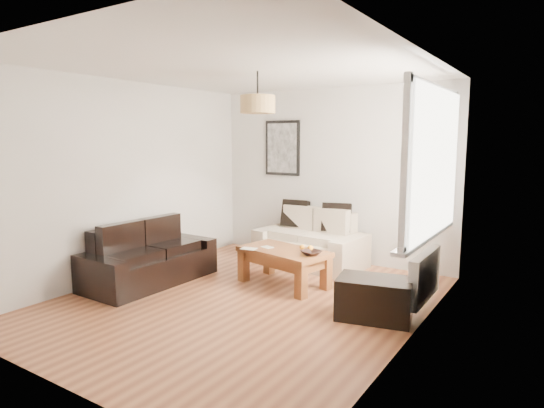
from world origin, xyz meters
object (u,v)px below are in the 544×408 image
Objects in this scene: loveseat_cream at (310,239)px; coffee_table at (284,267)px; ottoman at (374,298)px; sofa_leather at (150,255)px.

coffee_table is (0.18, -1.04, -0.16)m from loveseat_cream.
ottoman is at bearing -38.69° from loveseat_cream.
sofa_leather reaches higher than coffee_table.
loveseat_cream is 2.09× the size of ottoman.
coffee_table is at bearing -75.18° from loveseat_cream.
loveseat_cream is 1.06m from coffee_table.
loveseat_cream is at bearing -34.38° from sofa_leather.
coffee_table is 1.52× the size of ottoman.
sofa_leather is (-1.33, -1.88, -0.02)m from loveseat_cream.
sofa_leather is at bearing -120.35° from loveseat_cream.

